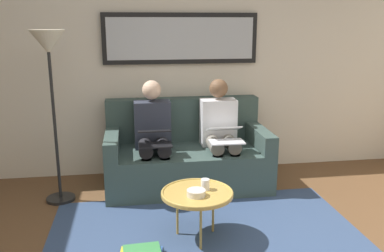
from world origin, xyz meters
The scene contains 12 objects.
wall_rear centered at (0.00, -2.60, 1.30)m, with size 6.00×0.12×2.60m, color beige.
area_rug centered at (0.00, -0.85, 0.00)m, with size 2.60×1.80×0.01m, color #33476B.
couch centered at (0.00, -2.12, 0.31)m, with size 1.71×0.90×0.90m.
framed_mirror centered at (0.00, -2.51, 1.55)m, with size 1.73×0.05×0.56m.
coffee_table centered at (0.08, -0.90, 0.39)m, with size 0.58×0.58×0.42m.
cup centered at (0.01, -0.94, 0.45)m, with size 0.07×0.07×0.09m, color silver.
bowl centered at (0.10, -0.83, 0.43)m, with size 0.15×0.15×0.05m, color beige.
person_left centered at (-0.36, -2.05, 0.61)m, with size 0.38×0.58×1.14m.
laptop_white centered at (-0.36, -1.81, 0.62)m, with size 0.34×0.34×0.15m.
person_right centered at (0.36, -2.05, 0.61)m, with size 0.38×0.58×1.14m.
laptop_black centered at (0.36, -1.80, 0.63)m, with size 0.32×0.32×0.14m.
standing_lamp centered at (1.30, -1.85, 1.37)m, with size 0.32×0.32×1.66m.
Camera 1 is at (0.59, 2.11, 1.72)m, focal length 38.48 mm.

